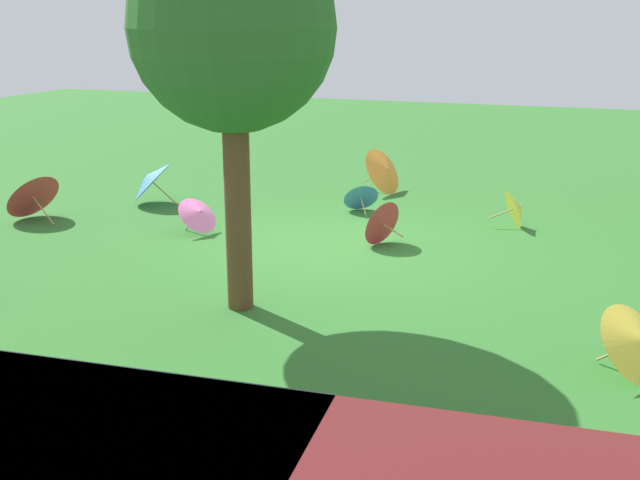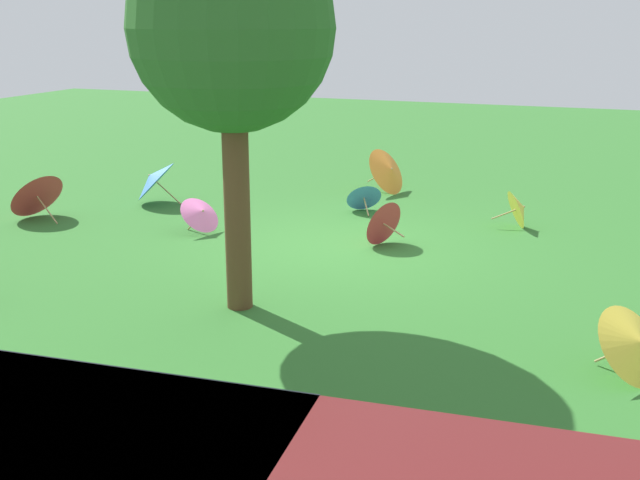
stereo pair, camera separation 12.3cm
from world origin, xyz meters
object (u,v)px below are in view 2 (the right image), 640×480
Objects in this scene: parasol_blue_0 at (153,178)px; parasol_red_1 at (35,193)px; parasol_yellow_1 at (520,208)px; parasol_pink_0 at (201,213)px; shade_tree at (232,31)px; parasol_orange_0 at (389,170)px; parasol_blue_2 at (363,196)px; parasol_yellow_0 at (637,344)px; parasol_red_0 at (380,222)px.

parasol_red_1 is at bearing 51.50° from parasol_blue_0.
parasol_red_1 is 8.03m from parasol_yellow_1.
parasol_red_1 is (3.05, 0.17, 0.11)m from parasol_pink_0.
shade_tree is 3.98× the size of parasol_orange_0.
parasol_blue_2 is at bearing -89.90° from shade_tree.
parasol_blue_2 is (0.02, 1.57, -0.17)m from parasol_orange_0.
parasol_yellow_0 is at bearing 150.65° from parasol_blue_0.
parasol_red_0 is 4.94m from parasol_yellow_0.
parasol_yellow_1 is at bearing 146.94° from parasol_orange_0.
parasol_blue_0 reaches higher than parasol_red_1.
parasol_orange_0 is 4.31m from parasol_pink_0.
parasol_yellow_0 reaches higher than parasol_yellow_1.
shade_tree reaches higher than parasol_blue_2.
parasol_red_1 is 1.07× the size of parasol_yellow_0.
parasol_pink_0 is 3.06m from parasol_red_1.
parasol_yellow_1 is at bearing -119.39° from shade_tree.
parasol_blue_0 is at bearing 5.75° from parasol_yellow_1.
parasol_red_1 is at bearing 38.42° from parasol_orange_0.
parasol_yellow_1 is at bearing -137.20° from parasol_red_0.
parasol_orange_0 is 0.96× the size of parasol_blue_0.
parasol_yellow_0 is 6.89m from parasol_blue_2.
parasol_red_0 is (-0.83, 3.44, -0.09)m from parasol_orange_0.
parasol_yellow_1 is (-7.70, -2.26, -0.12)m from parasol_red_1.
parasol_blue_0 is 1.54× the size of parasol_yellow_1.
parasol_yellow_1 is at bearing -163.67° from parasol_red_1.
parasol_blue_0 is 3.83m from parasol_blue_2.
parasol_blue_2 is (2.69, -0.16, -0.05)m from parasol_yellow_1.
parasol_red_0 is 0.71× the size of parasol_red_1.
shade_tree is at bearing -5.71° from parasol_yellow_0.
parasol_red_0 reaches higher than parasol_pink_0.
shade_tree is 4.22m from parasol_red_0.
parasol_red_0 is at bearing -174.61° from parasol_red_1.
parasol_red_0 is at bearing 167.01° from parasol_blue_0.
parasol_orange_0 is 3.19m from parasol_yellow_1.
parasol_blue_0 is 9.27m from parasol_yellow_0.
parasol_yellow_1 is (-2.67, 1.74, -0.12)m from parasol_orange_0.
parasol_yellow_0 is at bearing 121.98° from parasol_orange_0.
parasol_red_1 is at bearing -17.40° from parasol_yellow_0.
parasol_pink_0 is 5.10m from parasol_yellow_1.
parasol_blue_2 is at bearing -131.16° from parasol_pink_0.
parasol_pink_0 is at bearing -53.56° from shade_tree.
shade_tree reaches higher than parasol_orange_0.
parasol_orange_0 is (-0.01, -6.49, -2.70)m from shade_tree.
shade_tree reaches higher than parasol_pink_0.
parasol_red_1 is 1.46× the size of parasol_blue_2.
parasol_red_1 is (5.86, 0.55, 0.08)m from parasol_red_0.
parasol_orange_0 is 1.35× the size of parasol_pink_0.
parasol_yellow_0 is at bearing 162.60° from parasol_red_1.
shade_tree reaches higher than parasol_yellow_0.
parasol_red_1 is at bearing 3.23° from parasol_pink_0.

